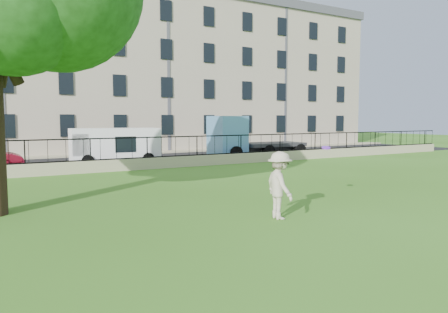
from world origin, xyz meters
TOP-DOWN VIEW (x-y plane):
  - ground at (0.00, 0.00)m, footprint 120.00×120.00m
  - retaining_wall at (0.00, 12.00)m, footprint 50.00×0.40m
  - iron_railing at (0.00, 12.00)m, footprint 50.00×0.05m
  - street at (0.00, 16.70)m, footprint 60.00×9.00m
  - sidewalk at (0.00, 21.90)m, footprint 60.00×1.40m
  - building_row at (0.00, 27.57)m, footprint 56.40×10.40m
  - man at (-1.20, -0.84)m, footprint 0.90×1.29m
  - frisbee at (1.30, 0.00)m, footprint 0.31×0.30m
  - white_van at (-0.68, 15.40)m, footprint 5.25×2.50m
  - blue_truck at (9.38, 15.07)m, footprint 6.92×2.64m

SIDE VIEW (x-z plane):
  - ground at x=0.00m, z-range 0.00..0.00m
  - street at x=0.00m, z-range 0.00..0.01m
  - sidewalk at x=0.00m, z-range 0.00..0.12m
  - retaining_wall at x=0.00m, z-range 0.00..0.60m
  - man at x=-1.20m, z-range 0.00..1.83m
  - white_van at x=-0.68m, z-range 0.00..2.13m
  - iron_railing at x=0.00m, z-range 0.59..1.72m
  - blue_truck at x=9.38m, z-range 0.00..2.87m
  - frisbee at x=1.30m, z-range 1.73..1.85m
  - building_row at x=0.00m, z-range 0.02..13.82m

